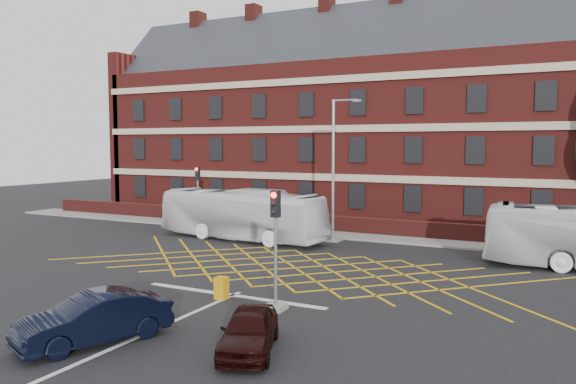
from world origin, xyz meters
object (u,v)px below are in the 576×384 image
at_px(bus_left, 241,214).
at_px(street_lamp, 334,194).
at_px(car_maroon, 249,330).
at_px(car_navy, 94,319).
at_px(direction_signs, 190,205).
at_px(traffic_light_near, 276,261).
at_px(utility_cabinet, 221,288).
at_px(traffic_light_far, 198,202).

bearing_deg(bus_left, street_lamp, -62.03).
bearing_deg(car_maroon, street_lamp, 82.89).
distance_m(car_navy, direction_signs, 25.22).
distance_m(traffic_light_near, direction_signs, 22.88).
height_order(bus_left, traffic_light_near, traffic_light_near).
height_order(bus_left, utility_cabinet, bus_left).
bearing_deg(car_maroon, bus_left, 100.32).
bearing_deg(car_navy, traffic_light_far, 140.98).
relative_size(car_maroon, traffic_light_near, 0.85).
bearing_deg(bus_left, traffic_light_near, -137.13).
relative_size(car_navy, traffic_light_near, 1.05).
relative_size(car_navy, utility_cabinet, 5.23).
distance_m(bus_left, car_maroon, 18.94).
relative_size(street_lamp, utility_cabinet, 9.98).
bearing_deg(direction_signs, utility_cabinet, -49.79).
distance_m(bus_left, street_lamp, 5.86).
relative_size(bus_left, traffic_light_far, 2.63).
height_order(car_navy, utility_cabinet, car_navy).
relative_size(bus_left, street_lamp, 1.32).
height_order(car_navy, direction_signs, direction_signs).
bearing_deg(bus_left, direction_signs, 65.76).
xyz_separation_m(traffic_light_far, direction_signs, (-1.41, 0.89, -0.39)).
xyz_separation_m(traffic_light_near, traffic_light_far, (-14.63, 15.42, 0.00)).
bearing_deg(car_maroon, traffic_light_far, 107.29).
bearing_deg(traffic_light_near, direction_signs, 134.52).
height_order(bus_left, car_maroon, bus_left).
bearing_deg(direction_signs, car_maroon, -49.45).
height_order(traffic_light_far, street_lamp, street_lamp).
bearing_deg(traffic_light_far, utility_cabinet, -51.27).
height_order(bus_left, car_navy, bus_left).
distance_m(traffic_light_far, utility_cabinet, 19.43).
relative_size(street_lamp, direction_signs, 3.89).
height_order(car_maroon, traffic_light_near, traffic_light_near).
relative_size(car_navy, traffic_light_far, 1.05).
height_order(traffic_light_far, direction_signs, traffic_light_far).
bearing_deg(traffic_light_far, car_navy, -61.22).
distance_m(bus_left, traffic_light_near, 15.03).
bearing_deg(car_maroon, car_navy, 176.66).
height_order(car_maroon, direction_signs, direction_signs).
xyz_separation_m(car_navy, utility_cabinet, (0.70, 5.68, -0.31)).
distance_m(street_lamp, direction_signs, 12.70).
bearing_deg(direction_signs, bus_left, -30.67).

